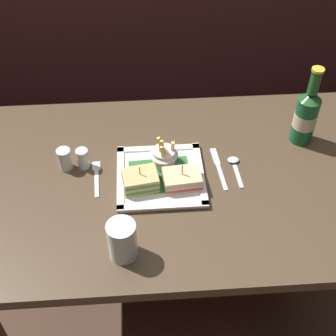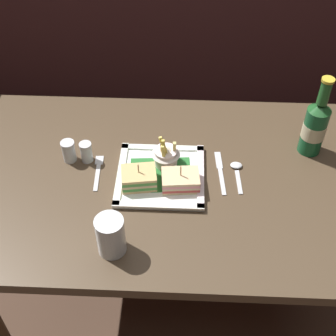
% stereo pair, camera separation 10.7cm
% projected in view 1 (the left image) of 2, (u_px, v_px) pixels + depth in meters
% --- Properties ---
extents(ground_plane, '(6.00, 6.00, 0.00)m').
position_uv_depth(ground_plane, '(173.00, 305.00, 1.89)').
color(ground_plane, '#4C3527').
extents(dining_table, '(1.24, 0.74, 0.75)m').
position_uv_depth(dining_table, '(175.00, 207.00, 1.45)').
color(dining_table, '#4B3A28').
rests_on(dining_table, ground_plane).
extents(square_plate, '(0.25, 0.25, 0.02)m').
position_uv_depth(square_plate, '(161.00, 177.00, 1.35)').
color(square_plate, white).
rests_on(square_plate, dining_table).
extents(sandwich_half_left, '(0.11, 0.09, 0.08)m').
position_uv_depth(sandwich_half_left, '(140.00, 180.00, 1.30)').
color(sandwich_half_left, tan).
rests_on(sandwich_half_left, square_plate).
extents(sandwich_half_right, '(0.11, 0.08, 0.08)m').
position_uv_depth(sandwich_half_right, '(182.00, 179.00, 1.31)').
color(sandwich_half_right, '#DBC287').
rests_on(sandwich_half_right, square_plate).
extents(fries_cup, '(0.08, 0.08, 0.11)m').
position_uv_depth(fries_cup, '(164.00, 154.00, 1.35)').
color(fries_cup, silver).
rests_on(fries_cup, square_plate).
extents(beer_bottle, '(0.07, 0.07, 0.26)m').
position_uv_depth(beer_bottle, '(306.00, 115.00, 1.40)').
color(beer_bottle, '#155A31').
rests_on(beer_bottle, dining_table).
extents(water_glass, '(0.07, 0.07, 0.11)m').
position_uv_depth(water_glass, '(122.00, 242.00, 1.13)').
color(water_glass, silver).
rests_on(water_glass, dining_table).
extents(fork, '(0.03, 0.14, 0.00)m').
position_uv_depth(fork, '(96.00, 176.00, 1.35)').
color(fork, silver).
rests_on(fork, dining_table).
extents(knife, '(0.03, 0.18, 0.00)m').
position_uv_depth(knife, '(218.00, 166.00, 1.38)').
color(knife, silver).
rests_on(knife, dining_table).
extents(spoon, '(0.04, 0.12, 0.01)m').
position_uv_depth(spoon, '(234.00, 164.00, 1.39)').
color(spoon, silver).
rests_on(spoon, dining_table).
extents(salt_shaker, '(0.04, 0.04, 0.07)m').
position_uv_depth(salt_shaker, '(65.00, 160.00, 1.36)').
color(salt_shaker, silver).
rests_on(salt_shaker, dining_table).
extents(pepper_shaker, '(0.04, 0.04, 0.07)m').
position_uv_depth(pepper_shaker, '(83.00, 160.00, 1.36)').
color(pepper_shaker, silver).
rests_on(pepper_shaker, dining_table).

